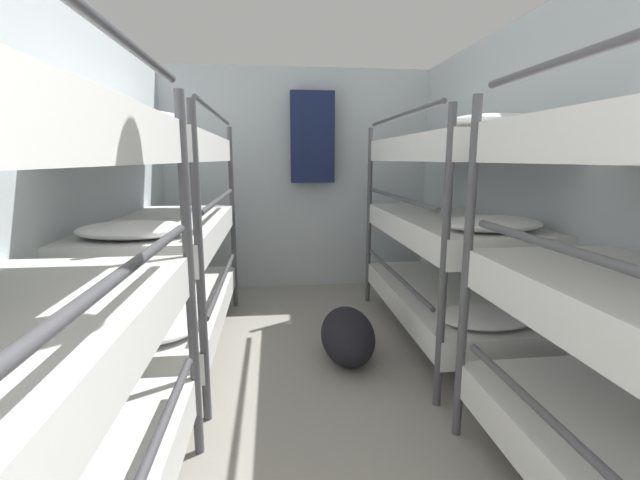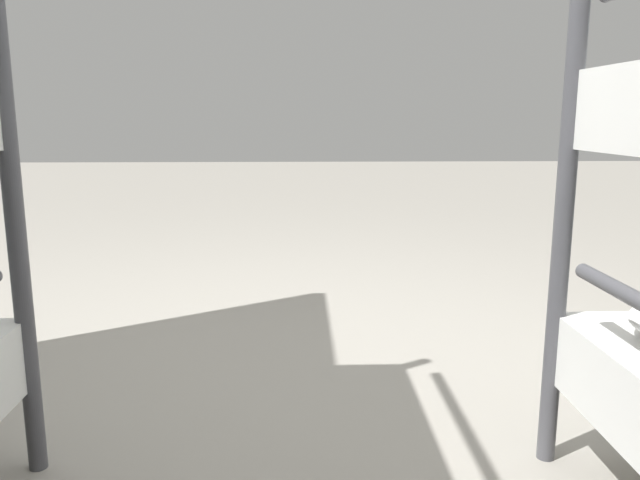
{
  "view_description": "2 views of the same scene",
  "coord_description": "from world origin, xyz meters",
  "views": [
    {
      "loc": [
        -0.26,
        0.52,
        1.37
      ],
      "look_at": [
        0.01,
        2.98,
        0.9
      ],
      "focal_mm": 24.0,
      "sensor_mm": 36.0,
      "label": 1
    },
    {
      "loc": [
        -0.01,
        2.0,
        0.85
      ],
      "look_at": [
        -0.05,
        0.87,
        0.63
      ],
      "focal_mm": 35.0,
      "sensor_mm": 36.0,
      "label": 2
    }
  ],
  "objects": [
    {
      "name": "ground_plane",
      "position": [
        0.0,
        0.0,
        0.0
      ],
      "size": [
        20.0,
        20.0,
        0.0
      ],
      "primitive_type": "plane",
      "color": "gray"
    }
  ]
}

